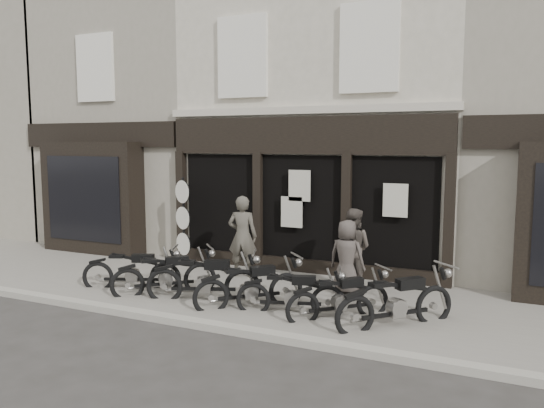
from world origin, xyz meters
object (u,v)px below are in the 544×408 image
at_px(motorcycle_2, 205,283).
at_px(motorcycle_0, 133,274).
at_px(motorcycle_3, 251,290).
at_px(motorcycle_1, 166,278).
at_px(advert_sign_post, 183,225).
at_px(man_centre, 352,248).
at_px(man_left, 242,236).
at_px(motorcycle_5, 340,302).
at_px(motorcycle_4, 292,297).
at_px(motorcycle_6, 397,307).
at_px(man_right, 347,257).

bearing_deg(motorcycle_2, motorcycle_0, 155.54).
distance_m(motorcycle_2, motorcycle_3, 1.04).
xyz_separation_m(motorcycle_1, advert_sign_post, (-1.07, 2.27, 0.74)).
xyz_separation_m(motorcycle_2, man_centre, (2.48, 2.07, 0.55)).
distance_m(motorcycle_0, man_left, 2.64).
distance_m(motorcycle_2, motorcycle_5, 2.82).
xyz_separation_m(motorcycle_0, man_left, (1.73, 1.89, 0.67)).
height_order(motorcycle_3, man_left, man_left).
xyz_separation_m(motorcycle_4, man_left, (-2.08, 1.99, 0.69)).
bearing_deg(motorcycle_6, motorcycle_3, 134.88).
bearing_deg(motorcycle_4, motorcycle_2, 161.57).
xyz_separation_m(motorcycle_5, man_centre, (-0.34, 1.99, 0.60)).
height_order(motorcycle_1, man_centre, man_centre).
relative_size(motorcycle_3, motorcycle_4, 0.90).
xyz_separation_m(motorcycle_5, man_right, (-0.32, 1.52, 0.51)).
height_order(motorcycle_5, man_right, man_right).
distance_m(motorcycle_5, motorcycle_6, 1.05).
height_order(motorcycle_4, advert_sign_post, advert_sign_post).
distance_m(motorcycle_2, man_left, 2.07).
relative_size(man_right, advert_sign_post, 0.65).
relative_size(motorcycle_1, motorcycle_3, 1.00).
height_order(motorcycle_1, motorcycle_4, motorcycle_1).
height_order(motorcycle_2, advert_sign_post, advert_sign_post).
bearing_deg(man_left, motorcycle_5, 135.83).
height_order(motorcycle_4, motorcycle_5, motorcycle_5).
relative_size(motorcycle_2, motorcycle_4, 1.11).
height_order(motorcycle_1, motorcycle_6, motorcycle_6).
bearing_deg(motorcycle_0, motorcycle_6, -22.99).
distance_m(motorcycle_2, advert_sign_post, 3.20).
relative_size(man_left, advert_sign_post, 0.80).
distance_m(motorcycle_6, advert_sign_post, 6.40).
height_order(motorcycle_2, motorcycle_6, motorcycle_6).
height_order(motorcycle_3, man_centre, man_centre).
distance_m(motorcycle_0, motorcycle_5, 4.71).
relative_size(motorcycle_1, motorcycle_6, 0.95).
relative_size(motorcycle_3, advert_sign_post, 0.75).
distance_m(motorcycle_3, man_centre, 2.58).
relative_size(motorcycle_2, motorcycle_6, 1.18).
bearing_deg(man_centre, motorcycle_2, 44.25).
xyz_separation_m(motorcycle_1, motorcycle_5, (3.82, 0.02, -0.03)).
relative_size(motorcycle_1, advert_sign_post, 0.75).
bearing_deg(man_centre, motorcycle_6, 128.65).
relative_size(motorcycle_4, man_centre, 1.14).
xyz_separation_m(motorcycle_3, man_left, (-1.20, 1.96, 0.66)).
relative_size(motorcycle_3, man_centre, 1.02).
xyz_separation_m(motorcycle_1, man_left, (0.84, 1.90, 0.66)).
distance_m(man_left, man_right, 2.69).
xyz_separation_m(motorcycle_2, man_left, (-0.16, 1.97, 0.64)).
bearing_deg(motorcycle_4, man_right, 52.78).
height_order(motorcycle_0, man_left, man_left).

